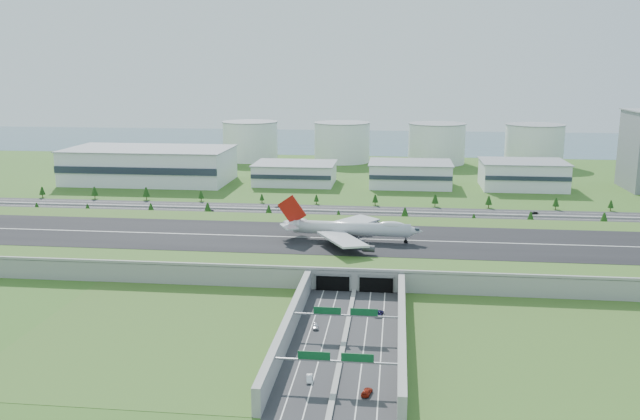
# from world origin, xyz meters

# --- Properties ---
(ground) EXTENTS (1200.00, 1200.00, 0.00)m
(ground) POSITION_xyz_m (0.00, 0.00, 0.00)
(ground) COLOR #255C1C
(ground) RESTS_ON ground
(airfield_deck) EXTENTS (520.00, 100.00, 9.20)m
(airfield_deck) POSITION_xyz_m (0.00, -0.09, 4.12)
(airfield_deck) COLOR gray
(airfield_deck) RESTS_ON ground
(underpass_road) EXTENTS (38.80, 120.40, 8.00)m
(underpass_road) POSITION_xyz_m (0.00, -99.42, 3.43)
(underpass_road) COLOR #28282B
(underpass_road) RESTS_ON ground
(sign_gantry_near) EXTENTS (38.70, 0.70, 9.80)m
(sign_gantry_near) POSITION_xyz_m (0.00, -95.04, 6.95)
(sign_gantry_near) COLOR gray
(sign_gantry_near) RESTS_ON ground
(sign_gantry_far) EXTENTS (38.70, 0.70, 9.80)m
(sign_gantry_far) POSITION_xyz_m (0.00, -130.04, 6.95)
(sign_gantry_far) COLOR gray
(sign_gantry_far) RESTS_ON ground
(north_expressway) EXTENTS (560.00, 36.00, 0.12)m
(north_expressway) POSITION_xyz_m (0.00, 95.00, 0.06)
(north_expressway) COLOR #28282B
(north_expressway) RESTS_ON ground
(tree_row) EXTENTS (504.96, 48.73, 8.47)m
(tree_row) POSITION_xyz_m (22.58, 94.11, 4.78)
(tree_row) COLOR #3D2819
(tree_row) RESTS_ON ground
(hangar_west) EXTENTS (120.00, 60.00, 25.00)m
(hangar_west) POSITION_xyz_m (-170.00, 185.00, 12.50)
(hangar_west) COLOR silver
(hangar_west) RESTS_ON ground
(hangar_mid_a) EXTENTS (58.00, 42.00, 15.00)m
(hangar_mid_a) POSITION_xyz_m (-60.00, 190.00, 7.50)
(hangar_mid_a) COLOR silver
(hangar_mid_a) RESTS_ON ground
(hangar_mid_b) EXTENTS (58.00, 42.00, 17.00)m
(hangar_mid_b) POSITION_xyz_m (25.00, 190.00, 8.50)
(hangar_mid_b) COLOR silver
(hangar_mid_b) RESTS_ON ground
(hangar_mid_c) EXTENTS (58.00, 42.00, 19.00)m
(hangar_mid_c) POSITION_xyz_m (105.00, 190.00, 9.50)
(hangar_mid_c) COLOR silver
(hangar_mid_c) RESTS_ON ground
(fuel_tank_a) EXTENTS (50.00, 50.00, 35.00)m
(fuel_tank_a) POSITION_xyz_m (-120.00, 310.00, 17.50)
(fuel_tank_a) COLOR white
(fuel_tank_a) RESTS_ON ground
(fuel_tank_b) EXTENTS (50.00, 50.00, 35.00)m
(fuel_tank_b) POSITION_xyz_m (-35.00, 310.00, 17.50)
(fuel_tank_b) COLOR white
(fuel_tank_b) RESTS_ON ground
(fuel_tank_c) EXTENTS (50.00, 50.00, 35.00)m
(fuel_tank_c) POSITION_xyz_m (50.00, 310.00, 17.50)
(fuel_tank_c) COLOR white
(fuel_tank_c) RESTS_ON ground
(fuel_tank_d) EXTENTS (50.00, 50.00, 35.00)m
(fuel_tank_d) POSITION_xyz_m (135.00, 310.00, 17.50)
(fuel_tank_d) COLOR white
(fuel_tank_d) RESTS_ON ground
(bay_water) EXTENTS (1200.00, 260.00, 0.06)m
(bay_water) POSITION_xyz_m (0.00, 480.00, 0.03)
(bay_water) COLOR #375B6A
(bay_water) RESTS_ON ground
(boeing_747) EXTENTS (67.11, 63.30, 20.73)m
(boeing_747) POSITION_xyz_m (-5.02, -3.06, 13.89)
(boeing_747) COLOR silver
(boeing_747) RESTS_ON airfield_deck
(car_0) EXTENTS (2.71, 5.03, 1.63)m
(car_0) POSITION_xyz_m (-10.51, -89.71, 0.93)
(car_0) COLOR silver
(car_0) RESTS_ON ground
(car_1) EXTENTS (2.18, 4.85, 1.54)m
(car_1) POSITION_xyz_m (-7.54, -128.30, 0.89)
(car_1) COLOR white
(car_1) RESTS_ON ground
(car_2) EXTENTS (3.90, 6.20, 1.60)m
(car_2) POSITION_xyz_m (10.39, -74.88, 0.92)
(car_2) COLOR #100C3D
(car_2) RESTS_ON ground
(car_3) EXTENTS (3.40, 5.78, 1.57)m
(car_3) POSITION_xyz_m (8.88, -134.47, 0.91)
(car_3) COLOR #9C1F0E
(car_3) RESTS_ON ground
(car_4) EXTENTS (4.64, 3.35, 1.47)m
(car_4) POSITION_xyz_m (-96.20, 86.50, 0.85)
(car_4) COLOR #58585D
(car_4) RESTS_ON ground
(car_5) EXTENTS (4.96, 3.35, 1.55)m
(car_5) POSITION_xyz_m (96.97, 100.80, 0.89)
(car_5) COLOR black
(car_5) RESTS_ON ground
(car_7) EXTENTS (6.31, 3.68, 1.72)m
(car_7) POSITION_xyz_m (-56.89, 102.96, 0.98)
(car_7) COLOR white
(car_7) RESTS_ON ground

